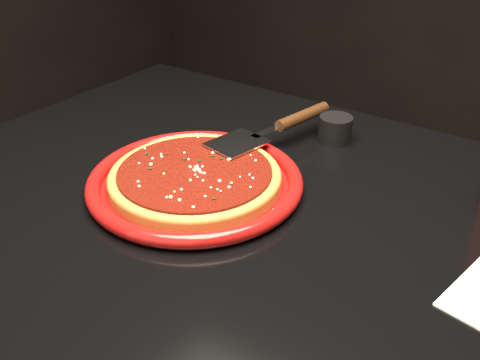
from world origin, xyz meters
The scene contains 8 objects.
plate centered at (-0.15, -0.01, 0.76)m, with size 0.32×0.32×0.02m, color maroon.
pizza_crust centered at (-0.15, -0.01, 0.77)m, with size 0.26×0.26×0.01m, color #8E5E28.
pizza_crust_rim centered at (-0.15, -0.01, 0.77)m, with size 0.26×0.26×0.02m, color #8E5E28.
pizza_sauce centered at (-0.15, -0.01, 0.78)m, with size 0.23×0.23×0.01m, color #63140B.
parmesan_dusting centered at (-0.15, -0.01, 0.78)m, with size 0.22×0.22×0.01m, color beige, non-canonical shape.
basil_flecks centered at (-0.15, -0.01, 0.78)m, with size 0.20×0.20×0.00m, color black, non-canonical shape.
pizza_server centered at (-0.13, 0.17, 0.79)m, with size 0.08×0.30×0.02m, color silver, non-canonical shape.
ramekin centered at (-0.06, 0.26, 0.77)m, with size 0.06×0.06×0.04m, color black.
Camera 1 is at (0.29, -0.53, 1.16)m, focal length 40.00 mm.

